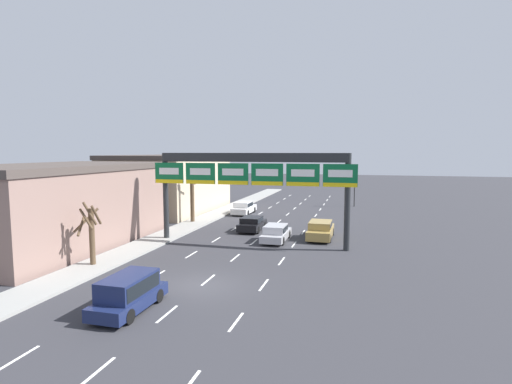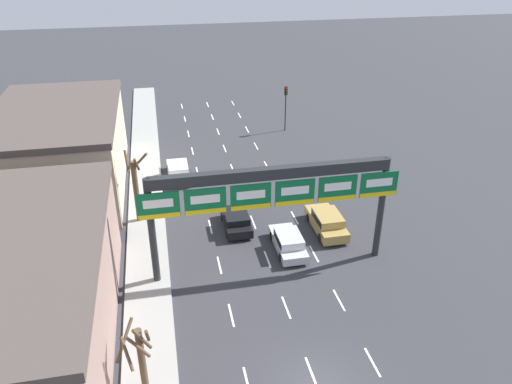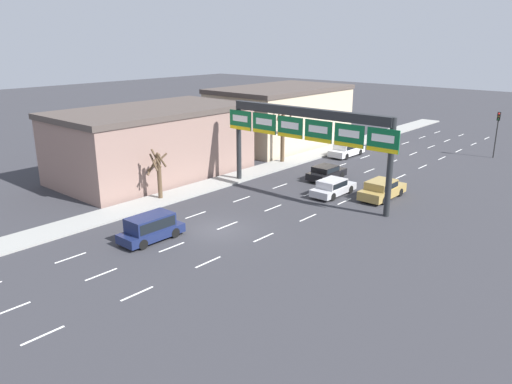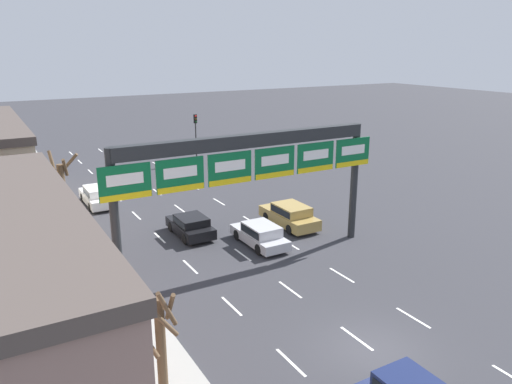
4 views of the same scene
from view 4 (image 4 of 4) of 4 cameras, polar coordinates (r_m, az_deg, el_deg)
ground_plane at (r=21.49m, az=13.24°, el=-17.24°), size 220.00×220.00×0.00m
lane_dashes at (r=31.43m, az=-3.71°, el=-5.60°), size 6.72×67.00×0.01m
sign_gantry at (r=26.75m, az=-0.64°, el=3.58°), size 16.22×0.70×7.27m
car_silver at (r=30.47m, az=0.50°, el=-4.80°), size 1.83×4.50×1.37m
car_gold at (r=33.73m, az=3.89°, el=-2.58°), size 1.98×4.81×1.52m
car_black at (r=32.27m, az=-7.47°, el=-3.76°), size 1.91×4.09×1.33m
car_white at (r=39.93m, az=-17.65°, el=-0.35°), size 1.91×4.78×1.46m
traffic_light_near_gantry at (r=52.33m, az=-6.91°, el=7.23°), size 0.30×0.35×4.98m
tree_bare_closest at (r=32.16m, az=-21.11°, el=-0.58°), size 1.74×1.73×5.72m
tree_bare_second at (r=17.72m, az=-11.02°, el=-16.07°), size 1.78×2.08×4.12m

